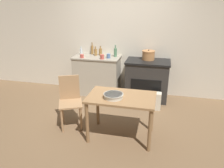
% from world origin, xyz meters
% --- Properties ---
extents(ground_plane, '(14.00, 14.00, 0.00)m').
position_xyz_m(ground_plane, '(0.00, 0.00, 0.00)').
color(ground_plane, brown).
extents(wall_back, '(8.00, 0.07, 2.55)m').
position_xyz_m(wall_back, '(0.00, 1.58, 1.27)').
color(wall_back, beige).
rests_on(wall_back, ground_plane).
extents(counter_cabinet, '(1.10, 0.59, 0.93)m').
position_xyz_m(counter_cabinet, '(-0.57, 1.27, 0.47)').
color(counter_cabinet, '#B2A893').
rests_on(counter_cabinet, ground_plane).
extents(stove, '(0.98, 0.65, 0.91)m').
position_xyz_m(stove, '(0.64, 1.25, 0.46)').
color(stove, '#2D2B28').
rests_on(stove, ground_plane).
extents(work_table, '(1.08, 0.68, 0.74)m').
position_xyz_m(work_table, '(0.36, -0.42, 0.63)').
color(work_table, '#997047').
rests_on(work_table, ground_plane).
extents(chair, '(0.53, 0.53, 0.92)m').
position_xyz_m(chair, '(-0.61, -0.25, 0.50)').
color(chair, '#A87F56').
rests_on(chair, ground_plane).
extents(flour_sack, '(0.23, 0.16, 0.37)m').
position_xyz_m(flour_sack, '(0.87, 0.73, 0.18)').
color(flour_sack, beige).
rests_on(flour_sack, ground_plane).
extents(stock_pot, '(0.29, 0.29, 0.23)m').
position_xyz_m(stock_pot, '(0.63, 1.34, 1.02)').
color(stock_pot, '#B77A47').
rests_on(stock_pot, stove).
extents(mixing_bowl_large, '(0.31, 0.31, 0.07)m').
position_xyz_m(mixing_bowl_large, '(0.25, -0.51, 0.78)').
color(mixing_bowl_large, silver).
rests_on(mixing_bowl_large, work_table).
extents(bottle_far_left, '(0.07, 0.07, 0.27)m').
position_xyz_m(bottle_far_left, '(-0.14, 1.37, 1.03)').
color(bottle_far_left, '#517F5B').
rests_on(bottle_far_left, counter_cabinet).
extents(bottle_left, '(0.07, 0.07, 0.22)m').
position_xyz_m(bottle_left, '(-0.63, 1.38, 1.01)').
color(bottle_left, olive).
rests_on(bottle_left, counter_cabinet).
extents(bottle_mid_left, '(0.06, 0.06, 0.29)m').
position_xyz_m(bottle_mid_left, '(-0.75, 1.49, 1.04)').
color(bottle_mid_left, olive).
rests_on(bottle_mid_left, counter_cabinet).
extents(bottle_center_left, '(0.06, 0.06, 0.21)m').
position_xyz_m(bottle_center_left, '(-1.00, 1.38, 1.01)').
color(bottle_center_left, silver).
rests_on(bottle_center_left, counter_cabinet).
extents(bottle_center, '(0.07, 0.07, 0.23)m').
position_xyz_m(bottle_center, '(-0.52, 1.42, 1.02)').
color(bottle_center, olive).
rests_on(bottle_center, counter_cabinet).
extents(cup_center_right, '(0.09, 0.09, 0.10)m').
position_xyz_m(cup_center_right, '(-0.27, 1.20, 0.98)').
color(cup_center_right, '#4C6B99').
rests_on(cup_center_right, counter_cabinet).
extents(cup_mid_right, '(0.09, 0.09, 0.10)m').
position_xyz_m(cup_mid_right, '(-0.39, 1.08, 0.98)').
color(cup_mid_right, '#B74C42').
rests_on(cup_mid_right, counter_cabinet).
extents(cup_right, '(0.09, 0.09, 0.08)m').
position_xyz_m(cup_right, '(-0.87, 1.08, 0.97)').
color(cup_right, '#B74C42').
rests_on(cup_right, counter_cabinet).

